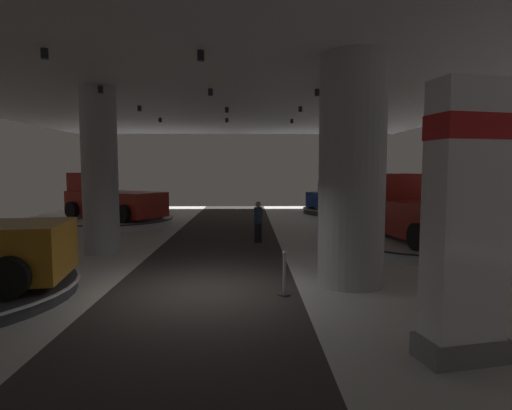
% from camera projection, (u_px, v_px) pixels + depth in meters
% --- Properties ---
extents(ground, '(24.00, 44.00, 0.06)m').
position_uv_depth(ground, '(204.00, 292.00, 9.46)').
color(ground, silver).
extents(ceiling_with_spotlights, '(24.00, 44.00, 0.39)m').
position_uv_depth(ceiling_with_spotlights, '(201.00, 45.00, 8.98)').
color(ceiling_with_spotlights, silver).
extents(column_left, '(1.17, 1.17, 5.50)m').
position_uv_depth(column_left, '(100.00, 171.00, 13.61)').
color(column_left, '#ADADB2').
rests_on(column_left, ground).
extents(column_right, '(1.59, 1.59, 5.50)m').
position_uv_depth(column_right, '(352.00, 172.00, 9.83)').
color(column_right, '#ADADB2').
rests_on(column_right, ground).
extents(brand_sign_pylon, '(1.37, 0.88, 4.07)m').
position_uv_depth(brand_sign_pylon, '(466.00, 218.00, 5.88)').
color(brand_sign_pylon, slate).
rests_on(brand_sign_pylon, ground).
extents(display_platform_far_left, '(5.68, 5.68, 0.35)m').
position_uv_depth(display_platform_far_left, '(116.00, 221.00, 20.76)').
color(display_platform_far_left, silver).
rests_on(display_platform_far_left, ground).
extents(pickup_truck_far_left, '(5.61, 4.64, 2.30)m').
position_uv_depth(pickup_truck_far_left, '(111.00, 200.00, 20.83)').
color(pickup_truck_far_left, maroon).
rests_on(pickup_truck_far_left, display_platform_far_left).
extents(display_platform_deep_right, '(4.54, 4.54, 0.35)m').
position_uv_depth(display_platform_deep_right, '(338.00, 210.00, 26.25)').
color(display_platform_deep_right, '#333338').
rests_on(display_platform_deep_right, ground).
extents(display_car_deep_right, '(4.40, 4.04, 1.71)m').
position_uv_depth(display_car_deep_right, '(338.00, 196.00, 26.15)').
color(display_car_deep_right, navy).
rests_on(display_car_deep_right, display_platform_deep_right).
extents(display_platform_mid_right, '(5.68, 5.68, 0.35)m').
position_uv_depth(display_platform_mid_right, '(418.00, 243.00, 14.48)').
color(display_platform_mid_right, '#B7B7BC').
rests_on(display_platform_mid_right, ground).
extents(pickup_truck_mid_right, '(3.33, 5.57, 2.30)m').
position_uv_depth(pickup_truck_mid_right, '(414.00, 212.00, 14.70)').
color(pickup_truck_mid_right, maroon).
rests_on(pickup_truck_mid_right, display_platform_mid_right).
extents(visitor_walking_near, '(0.32, 0.32, 1.59)m').
position_uv_depth(visitor_walking_near, '(258.00, 219.00, 15.67)').
color(visitor_walking_near, black).
rests_on(visitor_walking_near, ground).
extents(stanchion_a, '(0.28, 0.28, 1.01)m').
position_uv_depth(stanchion_a, '(1.00, 293.00, 8.07)').
color(stanchion_a, '#333338').
rests_on(stanchion_a, ground).
extents(stanchion_b, '(0.28, 0.28, 1.01)m').
position_uv_depth(stanchion_b, '(284.00, 279.00, 9.11)').
color(stanchion_b, '#333338').
rests_on(stanchion_b, ground).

